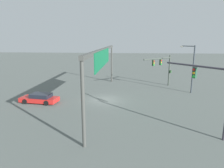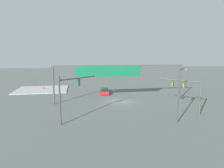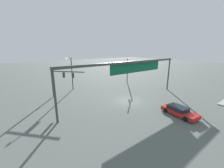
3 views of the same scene
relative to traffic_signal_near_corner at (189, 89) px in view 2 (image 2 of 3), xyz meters
The scene contains 8 objects.
ground_plane 12.94m from the traffic_signal_near_corner, 46.77° to the right, with size 188.56×188.56×0.00m, color #535A57.
sidewalk_corner 35.07m from the traffic_signal_near_corner, 44.24° to the right, with size 12.24×10.81×0.15m, color #989D99.
traffic_signal_near_corner is the anchor object (origin of this frame).
traffic_signal_opposite_side 17.51m from the traffic_signal_near_corner, ahead, with size 4.88×4.07×6.22m.
streetlamp_curved_arm 4.95m from the traffic_signal_near_corner, 45.42° to the left, with size 2.07×1.87×7.09m.
overhead_sign_gantry 12.98m from the traffic_signal_near_corner, 44.19° to the right, with size 24.35×0.43×6.84m.
sedan_car_approaching 20.14m from the traffic_signal_near_corner, 58.70° to the right, with size 2.43×4.93×1.21m.
fire_hydrant_on_curb 34.83m from the traffic_signal_near_corner, 44.79° to the right, with size 0.33×0.22×0.71m.
Camera 2 is at (7.86, 35.90, 8.91)m, focal length 32.07 mm.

